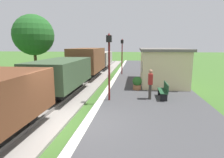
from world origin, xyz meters
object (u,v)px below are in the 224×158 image
(bench_near_hut, at_px, (164,90))
(person_waiting, at_px, (150,83))
(freight_train, at_px, (78,67))
(tree_trackside_far, at_px, (34,35))
(lamp_post_far, at_px, (122,50))
(potted_planter, at_px, (137,83))
(station_hut, at_px, (162,66))
(lamp_post_near, at_px, (109,55))

(bench_near_hut, bearing_deg, person_waiting, -162.77)
(freight_train, height_order, tree_trackside_far, tree_trackside_far)
(bench_near_hut, bearing_deg, lamp_post_far, 109.54)
(bench_near_hut, relative_size, potted_planter, 1.64)
(freight_train, relative_size, person_waiting, 15.20)
(potted_planter, distance_m, lamp_post_far, 7.29)
(person_waiting, bearing_deg, freight_train, -37.84)
(bench_near_hut, bearing_deg, potted_planter, 128.76)
(station_hut, height_order, person_waiting, station_hut)
(lamp_post_near, xyz_separation_m, tree_trackside_far, (-8.26, 7.00, 1.41))
(freight_train, xyz_separation_m, lamp_post_near, (3.28, -4.78, 1.32))
(freight_train, height_order, lamp_post_near, lamp_post_near)
(person_waiting, bearing_deg, lamp_post_far, -76.07)
(station_hut, bearing_deg, person_waiting, -104.46)
(freight_train, height_order, bench_near_hut, freight_train)
(lamp_post_near, height_order, tree_trackside_far, tree_trackside_far)
(freight_train, distance_m, person_waiting, 7.01)
(bench_near_hut, xyz_separation_m, lamp_post_far, (-3.09, 8.71, 2.08))
(bench_near_hut, bearing_deg, station_hut, 84.59)
(station_hut, xyz_separation_m, lamp_post_near, (-3.52, -5.33, 1.15))
(lamp_post_near, relative_size, lamp_post_far, 1.00)
(station_hut, bearing_deg, lamp_post_near, -123.46)
(lamp_post_near, bearing_deg, freight_train, 124.44)
(station_hut, distance_m, tree_trackside_far, 12.17)
(lamp_post_near, distance_m, tree_trackside_far, 10.92)
(lamp_post_far, bearing_deg, freight_train, -124.91)
(potted_planter, relative_size, tree_trackside_far, 0.15)
(person_waiting, relative_size, lamp_post_far, 0.46)
(bench_near_hut, height_order, lamp_post_far, lamp_post_far)
(potted_planter, height_order, lamp_post_far, lamp_post_far)
(person_waiting, bearing_deg, bench_near_hut, -163.13)
(lamp_post_near, height_order, lamp_post_far, same)
(freight_train, xyz_separation_m, station_hut, (6.80, 0.55, 0.17))
(freight_train, relative_size, potted_planter, 28.38)
(person_waiting, height_order, potted_planter, person_waiting)
(freight_train, bearing_deg, potted_planter, -23.57)
(station_hut, distance_m, person_waiting, 4.99)
(lamp_post_far, relative_size, tree_trackside_far, 0.60)
(bench_near_hut, distance_m, tree_trackside_far, 13.41)
(tree_trackside_far, bearing_deg, lamp_post_near, -40.27)
(bench_near_hut, height_order, tree_trackside_far, tree_trackside_far)
(bench_near_hut, distance_m, lamp_post_far, 9.47)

